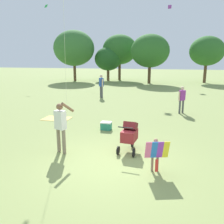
# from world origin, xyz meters

# --- Properties ---
(ground_plane) EXTENTS (120.00, 120.00, 0.00)m
(ground_plane) POSITION_xyz_m (0.00, 0.00, 0.00)
(ground_plane) COLOR #849351
(treeline_distant) EXTENTS (35.56, 7.51, 6.56)m
(treeline_distant) POSITION_xyz_m (-1.90, 24.43, 3.87)
(treeline_distant) COLOR brown
(treeline_distant) RESTS_ON ground
(child_with_butterfly_kite) EXTENTS (0.65, 0.44, 0.94)m
(child_with_butterfly_kite) POSITION_xyz_m (1.31, -0.16, 0.58)
(child_with_butterfly_kite) COLOR #7F705B
(child_with_butterfly_kite) RESTS_ON ground
(person_adult_flyer) EXTENTS (0.64, 0.49, 1.73)m
(person_adult_flyer) POSITION_xyz_m (-1.75, 0.46, 1.00)
(person_adult_flyer) COLOR #7F705B
(person_adult_flyer) RESTS_ON ground
(stroller) EXTENTS (0.59, 1.11, 1.03)m
(stroller) POSITION_xyz_m (0.38, 1.11, 0.61)
(stroller) COLOR black
(stroller) RESTS_ON ground
(person_red_shirt) EXTENTS (0.39, 0.37, 1.52)m
(person_red_shirt) POSITION_xyz_m (2.28, 7.24, 0.89)
(person_red_shirt) COLOR #4C4C51
(person_red_shirt) RESTS_ON ground
(person_sitting_far) EXTENTS (0.42, 0.47, 1.78)m
(person_sitting_far) POSITION_xyz_m (-3.58, 11.28, 1.05)
(person_sitting_far) COLOR #4C4C51
(person_sitting_far) RESTS_ON ground
(picnic_blanket) EXTENTS (1.40, 1.00, 0.02)m
(picnic_blanket) POSITION_xyz_m (-3.97, 4.46, 0.01)
(picnic_blanket) COLOR gold
(picnic_blanket) RESTS_ON ground
(cooler_box) EXTENTS (0.45, 0.33, 0.35)m
(cooler_box) POSITION_xyz_m (-1.00, 3.25, 0.18)
(cooler_box) COLOR #288466
(cooler_box) RESTS_ON ground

